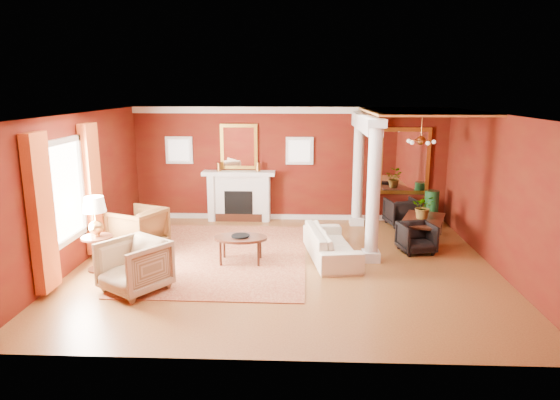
{
  "coord_description": "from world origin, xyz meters",
  "views": [
    {
      "loc": [
        0.3,
        -9.2,
        3.38
      ],
      "look_at": [
        -0.13,
        0.64,
        1.15
      ],
      "focal_mm": 32.0,
      "sensor_mm": 36.0,
      "label": 1
    }
  ],
  "objects_px": {
    "armchair_stripe": "(134,264)",
    "dining_table": "(424,224)",
    "coffee_table": "(241,239)",
    "sofa": "(331,239)",
    "armchair_leopard": "(138,227)",
    "side_table": "(96,222)"
  },
  "relations": [
    {
      "from": "sofa",
      "to": "coffee_table",
      "type": "distance_m",
      "value": 1.82
    },
    {
      "from": "armchair_leopard",
      "to": "coffee_table",
      "type": "bearing_deg",
      "value": 96.27
    },
    {
      "from": "coffee_table",
      "to": "armchair_leopard",
      "type": "bearing_deg",
      "value": 162.3
    },
    {
      "from": "coffee_table",
      "to": "dining_table",
      "type": "bearing_deg",
      "value": 21.19
    },
    {
      "from": "armchair_leopard",
      "to": "armchair_stripe",
      "type": "xyz_separation_m",
      "value": [
        0.66,
        -2.21,
        -0.01
      ]
    },
    {
      "from": "dining_table",
      "to": "side_table",
      "type": "bearing_deg",
      "value": 127.66
    },
    {
      "from": "sofa",
      "to": "coffee_table",
      "type": "xyz_separation_m",
      "value": [
        -1.79,
        -0.33,
        0.07
      ]
    },
    {
      "from": "armchair_stripe",
      "to": "dining_table",
      "type": "distance_m",
      "value": 6.3
    },
    {
      "from": "coffee_table",
      "to": "side_table",
      "type": "relative_size",
      "value": 0.73
    },
    {
      "from": "side_table",
      "to": "dining_table",
      "type": "bearing_deg",
      "value": 17.48
    },
    {
      "from": "armchair_leopard",
      "to": "dining_table",
      "type": "xyz_separation_m",
      "value": [
        6.2,
        0.79,
        -0.08
      ]
    },
    {
      "from": "armchair_leopard",
      "to": "dining_table",
      "type": "height_order",
      "value": "armchair_leopard"
    },
    {
      "from": "armchair_stripe",
      "to": "sofa",
      "type": "bearing_deg",
      "value": 62.94
    },
    {
      "from": "armchair_leopard",
      "to": "side_table",
      "type": "bearing_deg",
      "value": 8.85
    },
    {
      "from": "side_table",
      "to": "dining_table",
      "type": "relative_size",
      "value": 0.95
    },
    {
      "from": "sofa",
      "to": "coffee_table",
      "type": "relative_size",
      "value": 2.0
    },
    {
      "from": "armchair_stripe",
      "to": "side_table",
      "type": "distance_m",
      "value": 1.45
    },
    {
      "from": "side_table",
      "to": "coffee_table",
      "type": "bearing_deg",
      "value": 11.65
    },
    {
      "from": "sofa",
      "to": "dining_table",
      "type": "distance_m",
      "value": 2.44
    },
    {
      "from": "dining_table",
      "to": "coffee_table",
      "type": "bearing_deg",
      "value": 131.37
    },
    {
      "from": "sofa",
      "to": "armchair_stripe",
      "type": "height_order",
      "value": "armchair_stripe"
    },
    {
      "from": "armchair_stripe",
      "to": "coffee_table",
      "type": "relative_size",
      "value": 0.94
    }
  ]
}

